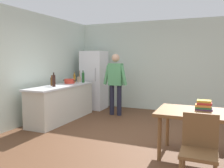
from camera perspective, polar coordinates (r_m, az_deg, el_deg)
The scene contains 15 objects.
ground_plane at distance 4.71m, azimuth 3.10°, elevation -13.36°, with size 14.00×14.00×0.00m, color brown.
wall_back at distance 7.34m, azimuth 11.21°, elevation 4.29°, with size 6.40×0.12×2.70m, color silver.
wall_left at distance 6.01m, azimuth -20.16°, elevation 3.65°, with size 0.12×5.60×2.70m, color silver.
kitchen_counter at distance 6.19m, azimuth -11.96°, elevation -4.42°, with size 0.64×2.20×0.90m.
refrigerator at distance 7.44m, azimuth -4.32°, elevation 0.94°, with size 0.70×0.67×1.80m.
person at distance 6.53m, azimuth 0.85°, elevation 0.93°, with size 0.70×0.22×1.70m.
dining_table at distance 3.98m, azimuth 21.06°, elevation -7.31°, with size 1.40×0.90×0.75m.
chair at distance 3.09m, azimuth 20.28°, elevation -13.87°, with size 0.42×0.42×0.91m.
cooking_pot at distance 6.55m, azimuth -10.20°, elevation 0.68°, with size 0.40×0.28×0.12m.
utensil_jar at distance 6.98m, azimuth -7.94°, elevation 1.21°, with size 0.11×0.11×0.32m.
bottle_wine_green at distance 6.71m, azimuth -6.97°, elevation 1.60°, with size 0.08×0.08×0.34m.
bottle_oil_amber at distance 6.82m, azimuth -9.01°, elevation 1.39°, with size 0.06×0.06×0.28m.
bottle_beer_brown at distance 6.06m, azimuth -14.32°, elevation 0.60°, with size 0.06×0.06×0.26m.
bottle_wine_dark at distance 5.86m, azimuth -13.81°, elevation 0.81°, with size 0.08×0.08×0.34m.
book_stack at distance 4.07m, azimuth 21.22°, elevation -4.82°, with size 0.26×0.19×0.16m.
Camera 1 is at (1.51, -4.18, 1.57)m, focal length 37.99 mm.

